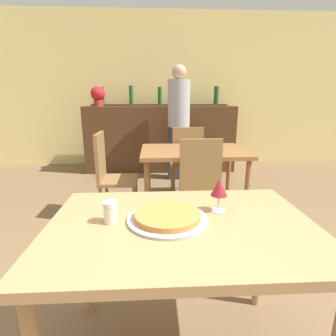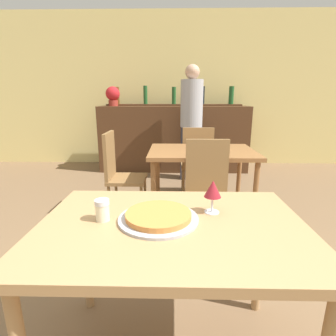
# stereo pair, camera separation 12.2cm
# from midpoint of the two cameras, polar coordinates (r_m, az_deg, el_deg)

# --- Properties ---
(wall_back) EXTENTS (8.00, 0.05, 2.80)m
(wall_back) POSITION_cam_midpoint_polar(r_m,az_deg,el_deg) (5.20, -2.60, 16.38)
(wall_back) COLOR #EAD684
(wall_back) RESTS_ON ground_plane
(dining_table_near) EXTENTS (1.16, 0.80, 0.75)m
(dining_table_near) POSITION_cam_midpoint_polar(r_m,az_deg,el_deg) (1.20, -0.04, -15.32)
(dining_table_near) COLOR #A87F51
(dining_table_near) RESTS_ON ground_plane
(dining_table_far) EXTENTS (1.10, 0.77, 0.75)m
(dining_table_far) POSITION_cam_midpoint_polar(r_m,az_deg,el_deg) (2.81, 4.27, 2.34)
(dining_table_far) COLOR brown
(dining_table_far) RESTS_ON ground_plane
(bar_counter) EXTENTS (2.60, 0.56, 1.14)m
(bar_counter) POSITION_cam_midpoint_polar(r_m,az_deg,el_deg) (4.75, -2.42, 6.44)
(bar_counter) COLOR #4C2D19
(bar_counter) RESTS_ON ground_plane
(bar_back_shelf) EXTENTS (2.39, 0.24, 0.35)m
(bar_back_shelf) POSITION_cam_midpoint_polar(r_m,az_deg,el_deg) (4.83, -2.27, 14.23)
(bar_back_shelf) COLOR #4C2D19
(bar_back_shelf) RESTS_ON bar_counter
(chair_far_side_front) EXTENTS (0.40, 0.40, 0.93)m
(chair_far_side_front) POSITION_cam_midpoint_polar(r_m,az_deg,el_deg) (2.32, 5.91, -4.09)
(chair_far_side_front) COLOR olive
(chair_far_side_front) RESTS_ON ground_plane
(chair_far_side_back) EXTENTS (0.40, 0.40, 0.93)m
(chair_far_side_back) POSITION_cam_midpoint_polar(r_m,az_deg,el_deg) (3.37, 3.05, 2.04)
(chair_far_side_back) COLOR olive
(chair_far_side_back) RESTS_ON ground_plane
(chair_far_side_left) EXTENTS (0.40, 0.40, 0.93)m
(chair_far_side_left) POSITION_cam_midpoint_polar(r_m,az_deg,el_deg) (2.87, -13.67, -0.71)
(chair_far_side_left) COLOR olive
(chair_far_side_left) RESTS_ON ground_plane
(pizza_tray) EXTENTS (0.36, 0.36, 0.04)m
(pizza_tray) POSITION_cam_midpoint_polar(r_m,az_deg,el_deg) (1.18, -3.13, -10.62)
(pizza_tray) COLOR #A3A3A8
(pizza_tray) RESTS_ON dining_table_near
(cheese_shaker) EXTENTS (0.06, 0.06, 0.10)m
(cheese_shaker) POSITION_cam_midpoint_polar(r_m,az_deg,el_deg) (1.19, -15.31, -9.25)
(cheese_shaker) COLOR beige
(cheese_shaker) RESTS_ON dining_table_near
(person_standing) EXTENTS (0.34, 0.34, 1.76)m
(person_standing) POSITION_cam_midpoint_polar(r_m,az_deg,el_deg) (4.14, 1.49, 10.59)
(person_standing) COLOR #2D2D38
(person_standing) RESTS_ON ground_plane
(wine_glass) EXTENTS (0.08, 0.08, 0.16)m
(wine_glass) POSITION_cam_midpoint_polar(r_m,az_deg,el_deg) (1.25, 8.35, -4.47)
(wine_glass) COLOR silver
(wine_glass) RESTS_ON dining_table_near
(potted_plant) EXTENTS (0.24, 0.24, 0.33)m
(potted_plant) POSITION_cam_midpoint_polar(r_m,az_deg,el_deg) (4.75, -15.75, 15.03)
(potted_plant) COLOR maroon
(potted_plant) RESTS_ON bar_counter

